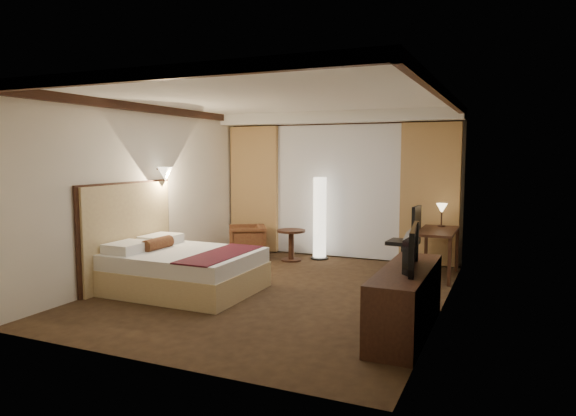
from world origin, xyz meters
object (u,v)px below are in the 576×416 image
at_px(side_table, 291,245).
at_px(office_chair, 403,240).
at_px(bed, 185,271).
at_px(dresser, 406,301).
at_px(floor_lamp, 320,218).
at_px(armchair, 247,240).
at_px(desk, 437,253).
at_px(television, 404,242).

height_order(side_table, office_chair, office_chair).
bearing_deg(bed, dresser, -8.59).
relative_size(side_table, dresser, 0.31).
relative_size(floor_lamp, office_chair, 1.36).
distance_m(armchair, desk, 3.44).
height_order(armchair, television, television).
xyz_separation_m(office_chair, television, (0.55, -2.75, 0.44)).
xyz_separation_m(dresser, television, (-0.03, 0.00, 0.64)).
relative_size(desk, dresser, 0.63).
height_order(side_table, television, television).
distance_m(floor_lamp, desk, 2.28).
distance_m(bed, desk, 3.91).
bearing_deg(floor_lamp, armchair, -159.18).
height_order(floor_lamp, office_chair, floor_lamp).
bearing_deg(armchair, side_table, 68.35).
bearing_deg(floor_lamp, bed, -108.78).
height_order(bed, television, television).
height_order(office_chair, television, office_chair).
distance_m(office_chair, dresser, 2.82).
bearing_deg(desk, dresser, -88.98).
xyz_separation_m(floor_lamp, office_chair, (1.65, -0.60, -0.20)).
distance_m(bed, dresser, 3.24).
distance_m(desk, office_chair, 0.56).
relative_size(bed, desk, 1.70).
relative_size(armchair, floor_lamp, 0.45).
bearing_deg(office_chair, side_table, 177.34).
xyz_separation_m(armchair, side_table, (0.84, 0.13, -0.06)).
relative_size(bed, dresser, 1.07).
bearing_deg(office_chair, desk, 9.61).
distance_m(armchair, television, 4.54).
bearing_deg(floor_lamp, side_table, -139.95).
xyz_separation_m(armchair, dresser, (3.49, -2.87, 0.01)).
bearing_deg(television, floor_lamp, 26.30).
bearing_deg(office_chair, floor_lamp, 164.19).
xyz_separation_m(armchair, floor_lamp, (1.26, 0.48, 0.42)).
distance_m(floor_lamp, television, 4.01).
relative_size(bed, side_table, 3.47).
bearing_deg(dresser, floor_lamp, 123.65).
xyz_separation_m(side_table, dresser, (2.65, -3.00, 0.07)).
height_order(armchair, dresser, dresser).
bearing_deg(bed, floor_lamp, 71.22).
height_order(bed, desk, desk).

